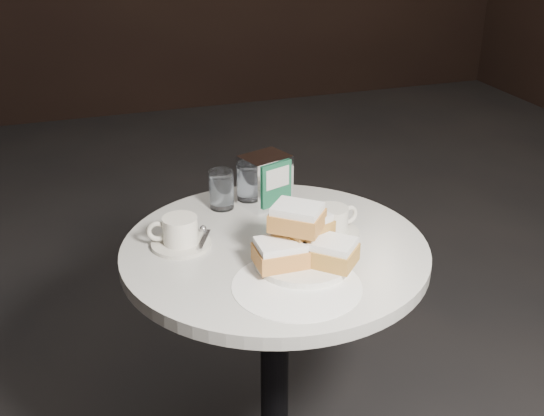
{
  "coord_description": "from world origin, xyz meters",
  "views": [
    {
      "loc": [
        -0.44,
        -1.29,
        1.49
      ],
      "look_at": [
        0.0,
        0.02,
        0.83
      ],
      "focal_mm": 45.0,
      "sensor_mm": 36.0,
      "label": 1
    }
  ],
  "objects_px": {
    "cafe_table": "(275,318)",
    "coffee_cup_left": "(180,234)",
    "beignet_plate": "(303,244)",
    "water_glass_left": "(222,190)",
    "napkin_dispenser": "(265,180)",
    "water_glass_right": "(278,184)",
    "coffee_cup_right": "(332,223)"
  },
  "relations": [
    {
      "from": "cafe_table",
      "to": "coffee_cup_left",
      "type": "relative_size",
      "value": 4.67
    },
    {
      "from": "beignet_plate",
      "to": "water_glass_left",
      "type": "xyz_separation_m",
      "value": [
        -0.09,
        0.34,
        -0.0
      ]
    },
    {
      "from": "beignet_plate",
      "to": "napkin_dispenser",
      "type": "distance_m",
      "value": 0.32
    },
    {
      "from": "coffee_cup_left",
      "to": "water_glass_right",
      "type": "bearing_deg",
      "value": 39.92
    },
    {
      "from": "coffee_cup_left",
      "to": "coffee_cup_right",
      "type": "relative_size",
      "value": 1.03
    },
    {
      "from": "cafe_table",
      "to": "napkin_dispenser",
      "type": "bearing_deg",
      "value": 77.27
    },
    {
      "from": "cafe_table",
      "to": "napkin_dispenser",
      "type": "xyz_separation_m",
      "value": [
        0.05,
        0.22,
        0.26
      ]
    },
    {
      "from": "water_glass_left",
      "to": "water_glass_right",
      "type": "distance_m",
      "value": 0.15
    },
    {
      "from": "cafe_table",
      "to": "beignet_plate",
      "type": "height_order",
      "value": "beignet_plate"
    },
    {
      "from": "cafe_table",
      "to": "napkin_dispenser",
      "type": "relative_size",
      "value": 5.47
    },
    {
      "from": "cafe_table",
      "to": "coffee_cup_left",
      "type": "xyz_separation_m",
      "value": [
        -0.2,
        0.07,
        0.23
      ]
    },
    {
      "from": "napkin_dispenser",
      "to": "water_glass_right",
      "type": "bearing_deg",
      "value": -5.41
    },
    {
      "from": "water_glass_left",
      "to": "coffee_cup_right",
      "type": "bearing_deg",
      "value": -47.44
    },
    {
      "from": "coffee_cup_right",
      "to": "water_glass_right",
      "type": "bearing_deg",
      "value": 93.86
    },
    {
      "from": "cafe_table",
      "to": "coffee_cup_left",
      "type": "bearing_deg",
      "value": 161.65
    },
    {
      "from": "napkin_dispenser",
      "to": "coffee_cup_right",
      "type": "bearing_deg",
      "value": -84.75
    },
    {
      "from": "coffee_cup_left",
      "to": "coffee_cup_right",
      "type": "xyz_separation_m",
      "value": [
        0.35,
        -0.06,
        -0.0
      ]
    },
    {
      "from": "beignet_plate",
      "to": "water_glass_right",
      "type": "distance_m",
      "value": 0.33
    },
    {
      "from": "coffee_cup_left",
      "to": "water_glass_right",
      "type": "relative_size",
      "value": 1.63
    },
    {
      "from": "water_glass_left",
      "to": "napkin_dispenser",
      "type": "relative_size",
      "value": 0.73
    },
    {
      "from": "beignet_plate",
      "to": "coffee_cup_right",
      "type": "bearing_deg",
      "value": 44.03
    },
    {
      "from": "beignet_plate",
      "to": "water_glass_right",
      "type": "relative_size",
      "value": 2.73
    },
    {
      "from": "coffee_cup_right",
      "to": "water_glass_left",
      "type": "xyz_separation_m",
      "value": [
        -0.21,
        0.22,
        0.02
      ]
    },
    {
      "from": "cafe_table",
      "to": "beignet_plate",
      "type": "bearing_deg",
      "value": -73.96
    },
    {
      "from": "cafe_table",
      "to": "water_glass_right",
      "type": "bearing_deg",
      "value": 69.36
    },
    {
      "from": "beignet_plate",
      "to": "water_glass_left",
      "type": "bearing_deg",
      "value": 105.16
    },
    {
      "from": "coffee_cup_left",
      "to": "water_glass_right",
      "type": "xyz_separation_m",
      "value": [
        0.29,
        0.16,
        0.02
      ]
    },
    {
      "from": "coffee_cup_right",
      "to": "water_glass_left",
      "type": "bearing_deg",
      "value": 121.16
    },
    {
      "from": "cafe_table",
      "to": "water_glass_left",
      "type": "distance_m",
      "value": 0.35
    },
    {
      "from": "coffee_cup_right",
      "to": "napkin_dispenser",
      "type": "height_order",
      "value": "napkin_dispenser"
    },
    {
      "from": "cafe_table",
      "to": "beignet_plate",
      "type": "xyz_separation_m",
      "value": [
        0.03,
        -0.1,
        0.25
      ]
    },
    {
      "from": "cafe_table",
      "to": "water_glass_right",
      "type": "distance_m",
      "value": 0.34
    }
  ]
}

